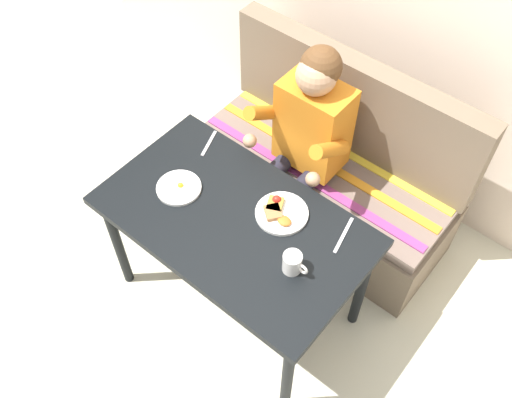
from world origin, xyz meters
TOP-DOWN VIEW (x-y plane):
  - ground_plane at (0.00, 0.00)m, footprint 8.00×8.00m
  - table at (0.00, 0.00)m, footprint 1.20×0.70m
  - couch at (0.00, 0.76)m, footprint 1.44×0.56m
  - person at (-0.06, 0.59)m, footprint 0.45×0.61m
  - plate_breakfast at (0.14, 0.15)m, footprint 0.23×0.23m
  - plate_eggs at (-0.30, -0.03)m, footprint 0.21×0.21m
  - coffee_mug at (0.35, -0.04)m, footprint 0.12×0.08m
  - fork at (-0.39, 0.26)m, footprint 0.07×0.16m
  - knife at (0.42, 0.23)m, footprint 0.06×0.20m

SIDE VIEW (x-z plane):
  - ground_plane at x=0.00m, z-range 0.00..0.00m
  - couch at x=0.00m, z-range -0.17..0.83m
  - table at x=0.00m, z-range 0.28..1.01m
  - fork at x=-0.39m, z-range 0.73..0.73m
  - knife at x=0.42m, z-range 0.73..0.73m
  - plate_eggs at x=-0.30m, z-range 0.72..0.76m
  - person at x=-0.06m, z-range 0.13..1.35m
  - plate_breakfast at x=0.14m, z-range 0.72..0.77m
  - coffee_mug at x=0.35m, z-range 0.73..0.83m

